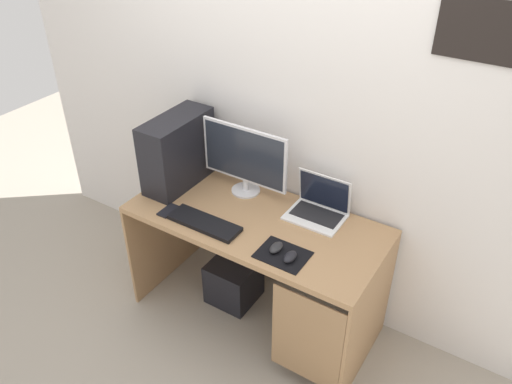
{
  "coord_description": "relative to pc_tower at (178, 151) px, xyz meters",
  "views": [
    {
      "loc": [
        1.24,
        -1.96,
        2.5
      ],
      "look_at": [
        0.0,
        0.0,
        0.95
      ],
      "focal_mm": 36.11,
      "sensor_mm": 36.0,
      "label": 1
    }
  ],
  "objects": [
    {
      "name": "pc_tower",
      "position": [
        0.0,
        0.0,
        0.0
      ],
      "size": [
        0.21,
        0.48,
        0.44
      ],
      "primitive_type": "cube",
      "color": "black",
      "rests_on": "desk"
    },
    {
      "name": "desk",
      "position": [
        0.62,
        -0.08,
        -0.38
      ],
      "size": [
        1.46,
        0.67,
        0.77
      ],
      "color": "#A37A51",
      "rests_on": "ground_plane"
    },
    {
      "name": "wall_back",
      "position": [
        0.6,
        0.3,
        0.31
      ],
      "size": [
        4.0,
        0.05,
        2.6
      ],
      "color": "silver",
      "rests_on": "ground_plane"
    },
    {
      "name": "keyboard",
      "position": [
        0.39,
        -0.27,
        -0.21
      ],
      "size": [
        0.42,
        0.14,
        0.02
      ],
      "primitive_type": "cube",
      "color": "black",
      "rests_on": "desk"
    },
    {
      "name": "cell_phone",
      "position": [
        0.14,
        -0.28,
        -0.21
      ],
      "size": [
        0.07,
        0.13,
        0.01
      ],
      "primitive_type": "cube",
      "color": "black",
      "rests_on": "desk"
    },
    {
      "name": "mouse_right",
      "position": [
        0.93,
        -0.28,
        -0.2
      ],
      "size": [
        0.06,
        0.1,
        0.03
      ],
      "primitive_type": "ellipsoid",
      "color": "black",
      "rests_on": "mousepad"
    },
    {
      "name": "mousepad",
      "position": [
        0.88,
        -0.26,
        -0.22
      ],
      "size": [
        0.26,
        0.2,
        0.0
      ],
      "primitive_type": "cube",
      "color": "black",
      "rests_on": "desk"
    },
    {
      "name": "ground_plane",
      "position": [
        0.6,
        -0.07,
        -0.99
      ],
      "size": [
        8.0,
        8.0,
        0.0
      ],
      "primitive_type": "plane",
      "color": "#9E9384"
    },
    {
      "name": "subwoofer",
      "position": [
        0.4,
        -0.02,
        -0.84
      ],
      "size": [
        0.29,
        0.29,
        0.29
      ],
      "primitive_type": "cube",
      "color": "black",
      "rests_on": "ground_plane"
    },
    {
      "name": "monitor",
      "position": [
        0.4,
        0.12,
        0.01
      ],
      "size": [
        0.56,
        0.17,
        0.43
      ],
      "color": "silver",
      "rests_on": "desk"
    },
    {
      "name": "mouse_left",
      "position": [
        0.84,
        -0.25,
        -0.2
      ],
      "size": [
        0.06,
        0.1,
        0.03
      ],
      "primitive_type": "ellipsoid",
      "color": "#232326",
      "rests_on": "mousepad"
    },
    {
      "name": "laptop",
      "position": [
        0.88,
        0.15,
        -0.17
      ],
      "size": [
        0.32,
        0.23,
        0.24
      ],
      "color": "white",
      "rests_on": "desk"
    }
  ]
}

